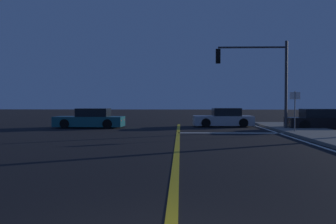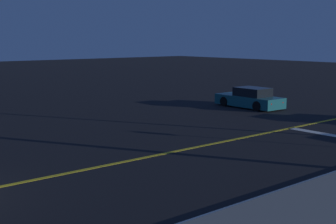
# 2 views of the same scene
# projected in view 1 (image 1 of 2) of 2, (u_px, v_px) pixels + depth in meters

# --- Properties ---
(lane_line_center) EXTENTS (0.20, 31.64, 0.01)m
(lane_line_center) POSITION_uv_depth(u_px,v_px,m) (177.00, 151.00, 13.42)
(lane_line_center) COLOR gold
(lane_line_center) RESTS_ON ground
(lane_line_edge_right) EXTENTS (0.16, 31.64, 0.01)m
(lane_line_edge_right) POSITION_uv_depth(u_px,v_px,m) (336.00, 152.00, 13.23)
(lane_line_edge_right) COLOR silver
(lane_line_edge_right) RESTS_ON ground
(stop_bar) EXTENTS (5.98, 0.50, 0.01)m
(stop_bar) POSITION_uv_depth(u_px,v_px,m) (230.00, 133.00, 21.12)
(stop_bar) COLOR silver
(stop_bar) RESTS_ON ground
(car_mid_block_teal) EXTENTS (4.74, 2.01, 1.34)m
(car_mid_block_teal) POSITION_uv_depth(u_px,v_px,m) (90.00, 119.00, 25.42)
(car_mid_block_teal) COLOR #195960
(car_mid_block_teal) RESTS_ON ground
(car_side_waiting_silver) EXTENTS (4.31, 2.10, 1.34)m
(car_side_waiting_silver) POSITION_uv_depth(u_px,v_px,m) (224.00, 119.00, 26.59)
(car_side_waiting_silver) COLOR #B2B5BA
(car_side_waiting_silver) RESTS_ON ground
(car_parked_curb_black) EXTENTS (4.61, 1.86, 1.34)m
(car_parked_curb_black) POSITION_uv_depth(u_px,v_px,m) (322.00, 121.00, 23.74)
(car_parked_curb_black) COLOR black
(car_parked_curb_black) RESTS_ON ground
(traffic_signal_near_right) EXTENTS (4.51, 0.28, 5.62)m
(traffic_signal_near_right) POSITION_uv_depth(u_px,v_px,m) (260.00, 70.00, 23.24)
(traffic_signal_near_right) COLOR #38383D
(traffic_signal_near_right) RESTS_ON ground
(street_sign_corner) EXTENTS (0.56, 0.08, 2.38)m
(street_sign_corner) POSITION_uv_depth(u_px,v_px,m) (295.00, 105.00, 20.46)
(street_sign_corner) COLOR slate
(street_sign_corner) RESTS_ON ground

